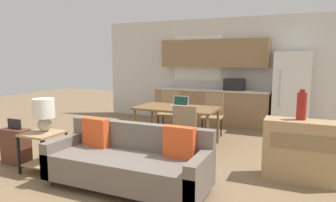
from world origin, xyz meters
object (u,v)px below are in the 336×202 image
at_px(refrigerator, 291,92).
at_px(side_table, 43,145).
at_px(dining_chair_far_right, 213,113).
at_px(dining_chair_near_right, 187,130).
at_px(credenza, 302,151).
at_px(vase, 302,106).
at_px(dining_table, 177,110).
at_px(couch, 130,162).
at_px(dining_chair_far_left, 169,110).
at_px(table_lamp, 44,112).
at_px(laptop, 180,104).
at_px(suitcase, 16,146).

height_order(refrigerator, side_table, refrigerator).
bearing_deg(dining_chair_far_right, dining_chair_near_right, -94.00).
relative_size(credenza, vase, 2.40).
height_order(dining_table, dining_chair_near_right, dining_chair_near_right).
distance_m(couch, dining_chair_far_left, 2.96).
xyz_separation_m(side_table, table_lamp, (0.03, 0.02, 0.49)).
bearing_deg(dining_chair_near_right, credenza, 173.92).
bearing_deg(dining_chair_far_right, couch, -100.22).
xyz_separation_m(credenza, dining_chair_far_left, (-2.74, 1.76, 0.09)).
height_order(credenza, dining_chair_far_left, dining_chair_far_left).
bearing_deg(credenza, dining_chair_far_right, 134.10).
height_order(vase, dining_chair_far_left, vase).
bearing_deg(refrigerator, dining_chair_far_right, -140.34).
xyz_separation_m(dining_table, laptop, (0.01, 0.13, 0.11)).
distance_m(vase, suitcase, 4.33).
height_order(dining_table, couch, couch).
distance_m(credenza, dining_chair_far_left, 3.26).
distance_m(dining_chair_far_left, dining_chair_far_right, 1.01).
bearing_deg(dining_chair_near_right, dining_chair_far_right, -89.89).
xyz_separation_m(refrigerator, side_table, (-3.25, -4.19, -0.51)).
distance_m(refrigerator, credenza, 3.08).
relative_size(side_table, dining_chair_far_left, 0.64).
xyz_separation_m(couch, credenza, (2.04, 1.11, 0.09)).
bearing_deg(dining_chair_far_right, refrigerator, 35.46).
xyz_separation_m(side_table, dining_chair_far_left, (0.75, 2.92, 0.11)).
relative_size(vase, dining_chair_near_right, 0.45).
bearing_deg(dining_chair_far_left, credenza, -38.65).
relative_size(refrigerator, dining_chair_near_right, 1.98).
height_order(credenza, dining_chair_far_right, dining_chair_far_right).
bearing_deg(dining_chair_far_left, dining_chair_near_right, -63.27).
bearing_deg(dining_chair_near_right, refrigerator, -117.66).
distance_m(refrigerator, dining_chair_near_right, 3.23).
bearing_deg(table_lamp, dining_chair_far_right, 59.53).
bearing_deg(couch, laptop, 94.69).
bearing_deg(suitcase, side_table, -5.31).
bearing_deg(side_table, table_lamp, 30.74).
height_order(dining_table, table_lamp, table_lamp).
xyz_separation_m(dining_table, vase, (2.20, -0.92, 0.36)).
distance_m(dining_table, table_lamp, 2.45).
relative_size(side_table, suitcase, 0.81).
height_order(refrigerator, dining_table, refrigerator).
relative_size(couch, credenza, 2.14).
height_order(couch, suitcase, couch).
distance_m(dining_chair_far_left, laptop, 0.88).
xyz_separation_m(dining_table, side_table, (-1.26, -2.13, -0.27)).
xyz_separation_m(refrigerator, dining_chair_far_right, (-1.49, -1.24, -0.40)).
bearing_deg(vase, laptop, 154.30).
xyz_separation_m(refrigerator, suitcase, (-3.90, -4.13, -0.62)).
relative_size(credenza, laptop, 3.01).
height_order(couch, dining_chair_far_right, dining_chair_far_right).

